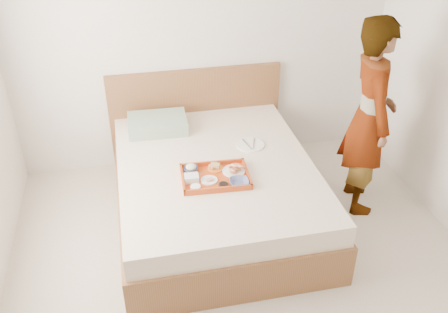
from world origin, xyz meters
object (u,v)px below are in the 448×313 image
person (369,118)px  tray (215,176)px  bed (216,190)px  dinner_plate (250,145)px

person → tray: bearing=107.4°
tray → person: 1.34m
bed → dinner_plate: 0.49m
person → bed: bearing=97.9°
bed → person: (1.26, -0.06, 0.57)m
dinner_plate → tray: bearing=-132.3°
tray → dinner_plate: size_ratio=2.15×
tray → dinner_plate: bearing=50.9°
bed → person: bearing=-2.9°
bed → person: 1.38m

